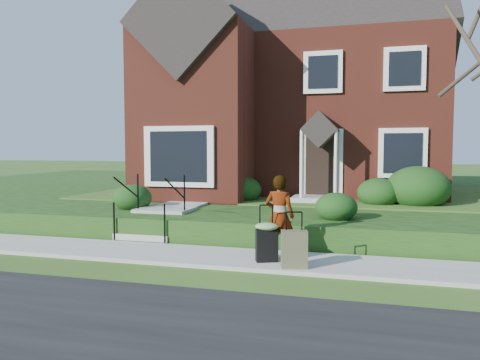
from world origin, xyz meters
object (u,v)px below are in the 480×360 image
(woman, at_px, (280,216))
(suitcase_black, at_px, (267,240))
(front_steps, at_px, (158,218))
(suitcase_olive, at_px, (294,249))

(woman, relative_size, suitcase_black, 1.50)
(front_steps, xyz_separation_m, woman, (3.44, -1.63, 0.43))
(suitcase_black, bearing_deg, woman, 47.71)
(front_steps, relative_size, woman, 1.23)
(suitcase_black, bearing_deg, suitcase_olive, -51.30)
(front_steps, bearing_deg, woman, -25.33)
(front_steps, relative_size, suitcase_black, 1.84)
(front_steps, bearing_deg, suitcase_olive, -31.86)
(suitcase_olive, bearing_deg, woman, 105.17)
(suitcase_black, relative_size, suitcase_olive, 1.07)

